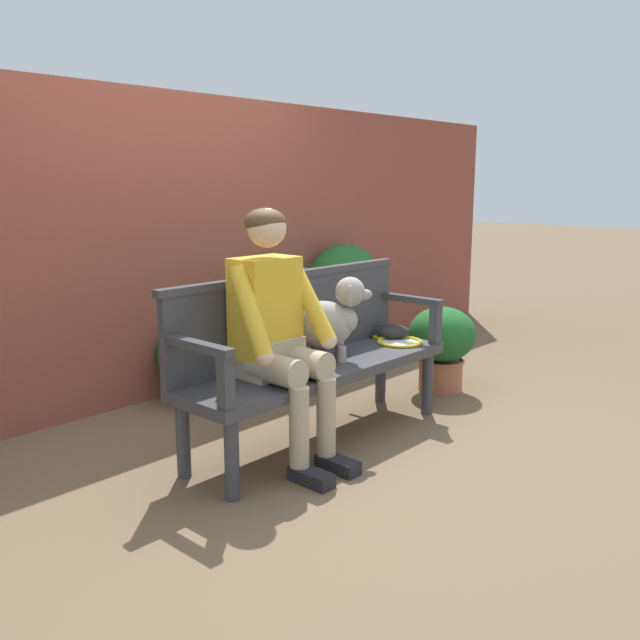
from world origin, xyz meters
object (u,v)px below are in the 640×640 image
Objects in this scene: potted_plant at (442,343)px; baseball_glove at (393,332)px; person_seated at (276,326)px; tennis_racket at (396,341)px; dog_on_bench at (330,319)px; garden_bench at (320,374)px.

baseball_glove is at bearing 174.39° from potted_plant.
tennis_racket is at bearing -0.09° from person_seated.
person_seated reaches higher than dog_on_bench.
tennis_racket is (0.70, -0.01, 0.07)m from garden_bench.
baseball_glove reaches higher than garden_bench.
potted_plant is at bearing 3.10° from tennis_racket.
tennis_racket is at bearing -1.08° from garden_bench.
person_seated is 2.37× the size of tennis_racket.
tennis_racket is 0.12m from baseball_glove.
potted_plant reaches higher than baseball_glove.
baseball_glove is (1.13, 0.08, -0.23)m from person_seated.
potted_plant reaches higher than garden_bench.
garden_bench is 8.10× the size of baseball_glove.
garden_bench is 0.32m from dog_on_bench.
potted_plant is (1.64, 0.03, -0.38)m from person_seated.
person_seated reaches higher than baseball_glove.
baseball_glove is (0.67, 0.05, -0.19)m from dog_on_bench.
potted_plant is at bearing 1.07° from person_seated.
dog_on_bench is at bearing 179.91° from potted_plant.
dog_on_bench is 0.64m from tennis_racket.
garden_bench is 3.75× the size of dog_on_bench.
potted_plant is (0.59, 0.03, -0.12)m from tennis_racket.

